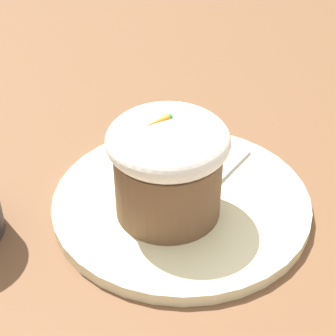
% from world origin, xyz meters
% --- Properties ---
extents(ground_plane, '(4.00, 4.00, 0.00)m').
position_xyz_m(ground_plane, '(0.00, 0.00, 0.00)').
color(ground_plane, brown).
extents(dessert_plate, '(0.24, 0.24, 0.01)m').
position_xyz_m(dessert_plate, '(0.00, 0.00, 0.01)').
color(dessert_plate, beige).
rests_on(dessert_plate, ground_plane).
extents(carrot_cake, '(0.11, 0.11, 0.10)m').
position_xyz_m(carrot_cake, '(0.02, 0.01, 0.06)').
color(carrot_cake, brown).
rests_on(carrot_cake, dessert_plate).
extents(spoon, '(0.14, 0.08, 0.01)m').
position_xyz_m(spoon, '(-0.01, 0.01, 0.01)').
color(spoon, '#B7B7BC').
rests_on(spoon, dessert_plate).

